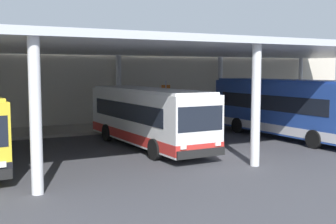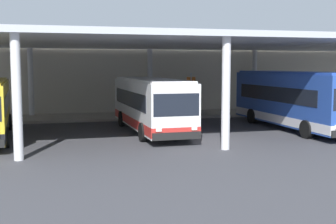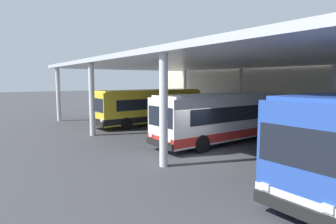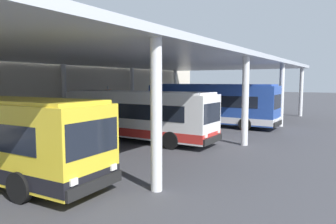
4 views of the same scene
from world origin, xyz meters
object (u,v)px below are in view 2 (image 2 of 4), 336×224
object	(u,v)px
bus_second_bay	(151,104)
bench_waiting	(269,105)
banner_sign	(191,91)
bus_middle_bay	(293,99)

from	to	relation	value
bus_second_bay	bench_waiting	distance (m)	14.44
bus_second_bay	banner_sign	distance (m)	8.56
bus_middle_bay	bench_waiting	distance (m)	9.64
bus_second_bay	bus_middle_bay	xyz separation A→B (m)	(8.81, -1.06, 0.19)
banner_sign	bus_second_bay	bearing A→B (deg)	-124.28
bus_second_bay	bus_middle_bay	world-z (taller)	bus_middle_bay
bus_second_bay	banner_sign	xyz separation A→B (m)	(4.82, 7.07, 0.32)
bus_second_bay	banner_sign	size ratio (longest dim) A/B	3.30
bench_waiting	banner_sign	xyz separation A→B (m)	(-7.20, -0.88, 1.32)
bench_waiting	banner_sign	bearing A→B (deg)	-173.06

